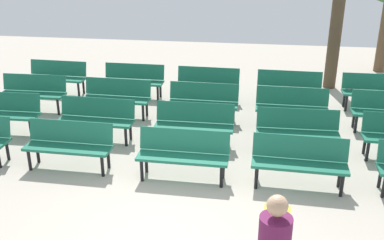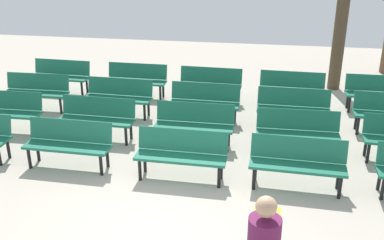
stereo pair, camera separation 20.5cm
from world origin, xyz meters
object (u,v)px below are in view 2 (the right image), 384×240
at_px(bench_r0_c1, 69,141).
at_px(bench_r3_c1, 137,78).
at_px(bench_r2_c0, 36,89).
at_px(bench_r3_c2, 210,83).
at_px(bench_r0_c2, 181,152).
at_px(bench_r2_c3, 293,106).
at_px(bench_r3_c4, 379,91).
at_px(bench_r1_c2, 194,122).
at_px(bench_r2_c2, 205,100).
at_px(bench_r0_c3, 298,160).
at_px(bench_r2_c1, 119,95).
at_px(bench_r3_c0, 61,74).
at_px(bench_r1_c1, 97,116).
at_px(bench_r1_c3, 298,130).
at_px(bench_r1_c0, 6,109).
at_px(tree_1, 338,43).
at_px(bench_r3_c3, 292,87).

bearing_deg(bench_r0_c1, bench_r3_c1, 89.42).
height_order(bench_r2_c0, bench_r3_c2, same).
relative_size(bench_r0_c1, bench_r2_c0, 1.00).
xyz_separation_m(bench_r0_c2, bench_r2_c3, (2.02, 2.69, 0.00)).
bearing_deg(bench_r3_c2, bench_r3_c4, 1.68).
bearing_deg(bench_r1_c2, bench_r0_c2, -89.95).
xyz_separation_m(bench_r0_c2, bench_r2_c2, (0.02, 2.73, 0.00)).
bearing_deg(bench_r0_c3, bench_r3_c1, 136.28).
xyz_separation_m(bench_r1_c2, bench_r3_c4, (4.12, 2.69, 0.00)).
bearing_deg(bench_r3_c1, bench_r2_c1, -91.07).
bearing_deg(bench_r3_c0, bench_r3_c2, 1.17).
bearing_deg(bench_r0_c2, bench_r3_c1, 116.74).
bearing_deg(bench_r0_c2, bench_r2_c2, 90.37).
relative_size(bench_r3_c1, bench_r3_c4, 1.00).
bearing_deg(bench_r3_c1, bench_r3_c4, 0.04).
height_order(bench_r0_c1, bench_r1_c1, same).
relative_size(bench_r0_c3, bench_r3_c2, 1.00).
bearing_deg(bench_r2_c1, bench_r3_c4, 13.83).
distance_m(bench_r1_c3, bench_r2_c1, 4.35).
bearing_deg(bench_r2_c1, bench_r1_c0, -146.41).
bearing_deg(bench_r3_c2, bench_r0_c3, -61.87).
relative_size(bench_r2_c0, bench_r2_c3, 1.00).
height_order(bench_r2_c0, bench_r3_c1, same).
relative_size(bench_r0_c3, tree_1, 0.62).
bearing_deg(tree_1, bench_r3_c2, -153.28).
distance_m(bench_r1_c1, tree_1, 6.94).
distance_m(bench_r1_c2, bench_r3_c0, 5.00).
relative_size(bench_r2_c1, bench_r2_c2, 1.00).
relative_size(bench_r1_c0, bench_r1_c3, 1.00).
bearing_deg(bench_r3_c3, bench_r3_c4, 2.16).
bearing_deg(bench_r0_c3, bench_r2_c2, 128.05).
xyz_separation_m(bench_r0_c2, bench_r3_c3, (2.03, 4.04, 0.00)).
bearing_deg(bench_r2_c2, bench_r1_c1, -145.97).
relative_size(bench_r2_c0, bench_r3_c1, 1.00).
height_order(bench_r0_c1, bench_r2_c1, same).
height_order(bench_r1_c0, bench_r3_c4, same).
height_order(bench_r0_c1, bench_r2_c2, same).
relative_size(bench_r1_c0, bench_r1_c1, 1.00).
bearing_deg(bench_r3_c0, bench_r1_c1, -50.78).
bearing_deg(bench_r3_c2, bench_r1_c1, -125.43).
bearing_deg(bench_r0_c2, bench_r1_c1, 147.22).
height_order(bench_r1_c2, bench_r2_c2, same).
relative_size(bench_r1_c0, bench_r2_c0, 1.00).
height_order(bench_r0_c2, bench_r3_c3, same).
xyz_separation_m(bench_r2_c1, bench_r2_c2, (2.07, -0.03, 0.00)).
bearing_deg(bench_r2_c1, bench_r2_c2, 1.10).
bearing_deg(bench_r1_c1, bench_r1_c0, 179.91).
relative_size(bench_r1_c3, bench_r3_c1, 1.00).
height_order(bench_r1_c2, bench_r2_c1, same).
bearing_deg(bench_r0_c3, tree_1, 79.53).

